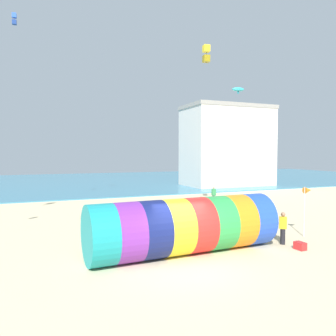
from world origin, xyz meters
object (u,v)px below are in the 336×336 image
bystander_near_water (163,213)px  beach_flag (308,192)px  kite_handler (283,228)px  kite_blue_box (14,19)px  bystander_mid_beach (219,206)px  cooler_box (300,246)px  kite_cyan_parafoil (238,89)px  bystander_far_left (214,195)px  kite_yellow_box (206,54)px  giant_inflatable_tube (185,226)px

bystander_near_water → beach_flag: beach_flag is taller
kite_handler → kite_blue_box: size_ratio=1.92×
bystander_near_water → bystander_mid_beach: 5.09m
bystander_near_water → cooler_box: size_ratio=3.35×
kite_blue_box → cooler_box: size_ratio=1.63×
bystander_mid_beach → beach_flag: (1.75, -6.38, 1.64)m
kite_cyan_parafoil → kite_blue_box: size_ratio=0.95×
bystander_far_left → cooler_box: bearing=-102.7°
bystander_far_left → cooler_box: bystander_far_left is taller
bystander_far_left → kite_handler: bearing=-104.3°
kite_yellow_box → bystander_near_water: 11.11m
giant_inflatable_tube → bystander_far_left: giant_inflatable_tube is taller
bystander_far_left → cooler_box: (-3.05, -13.53, -0.63)m
kite_blue_box → cooler_box: kite_blue_box is taller
bystander_near_water → bystander_far_left: bearing=42.9°
bystander_mid_beach → cooler_box: bystander_mid_beach is taller
bystander_near_water → bystander_mid_beach: (4.84, 1.59, -0.11)m
kite_yellow_box → kite_blue_box: size_ratio=1.42×
giant_inflatable_tube → kite_cyan_parafoil: size_ratio=11.15×
bystander_far_left → beach_flag: 11.91m
kite_blue_box → beach_flag: size_ratio=0.31×
bystander_far_left → cooler_box: 13.88m
bystander_mid_beach → kite_blue_box: bearing=154.9°
kite_blue_box → beach_flag: kite_blue_box is taller
kite_cyan_parafoil → bystander_far_left: bearing=69.3°
kite_handler → beach_flag: beach_flag is taller
beach_flag → cooler_box: bearing=-140.7°
kite_yellow_box → bystander_far_left: (3.81, 5.54, -10.47)m
kite_handler → kite_blue_box: 22.74m
kite_blue_box → giant_inflatable_tube: bearing=-59.6°
bystander_near_water → beach_flag: size_ratio=0.64×
giant_inflatable_tube → kite_blue_box: bearing=120.4°
kite_handler → kite_cyan_parafoil: bearing=90.1°
kite_cyan_parafoil → beach_flag: (2.28, -3.34, -5.99)m
bystander_mid_beach → beach_flag: bearing=-74.6°
kite_cyan_parafoil → kite_yellow_box: bearing=102.3°
giant_inflatable_tube → beach_flag: (7.46, 0.25, 1.16)m
kite_handler → bystander_mid_beach: bearing=85.8°
beach_flag → kite_blue_box: bearing=140.0°
kite_handler → bystander_near_water: size_ratio=0.93×
bystander_mid_beach → bystander_far_left: size_ratio=0.98×
kite_yellow_box → kite_handler: bearing=-84.8°
kite_blue_box → bystander_mid_beach: size_ratio=0.54×
kite_cyan_parafoil → kite_blue_box: bearing=143.9°
kite_yellow_box → bystander_mid_beach: bearing=7.5°
kite_handler → kite_blue_box: bearing=133.7°
bystander_far_left → kite_cyan_parafoil: bearing=-110.7°
kite_cyan_parafoil → bystander_near_water: size_ratio=0.46×
kite_yellow_box → bystander_far_left: kite_yellow_box is taller
giant_inflatable_tube → kite_blue_box: (-7.54, 12.85, 12.90)m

